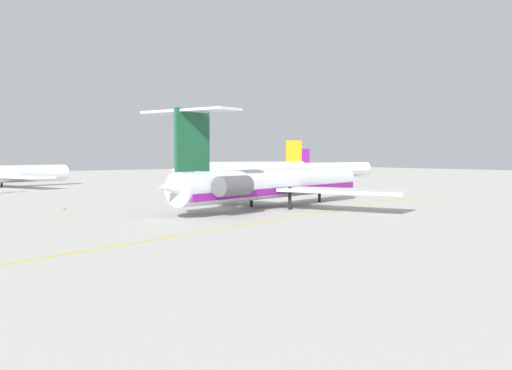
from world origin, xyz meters
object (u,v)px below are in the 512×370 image
(airliner_far_right, at_px, (336,167))
(ground_crew_near_tail, at_px, (267,189))
(ground_crew_near_nose, at_px, (240,187))
(main_jetliner, at_px, (270,183))
(airliner_mid_right, at_px, (239,170))
(airliner_mid_left, at_px, (5,174))
(safety_cone_nose, at_px, (64,208))

(airliner_far_right, distance_m, ground_crew_near_tail, 97.96)
(airliner_far_right, distance_m, ground_crew_near_nose, 95.05)
(main_jetliner, height_order, ground_crew_near_nose, main_jetliner)
(airliner_far_right, xyz_separation_m, ground_crew_near_nose, (-79.67, -51.81, -1.42))
(main_jetliner, bearing_deg, airliner_mid_right, 42.34)
(airliner_far_right, relative_size, ground_crew_near_tail, 17.55)
(airliner_mid_right, bearing_deg, ground_crew_near_nose, 70.76)
(airliner_far_right, bearing_deg, airliner_mid_left, -165.66)
(airliner_mid_right, bearing_deg, airliner_far_right, -143.76)
(main_jetliner, distance_m, ground_crew_near_tail, 24.44)
(airliner_mid_left, distance_m, airliner_far_right, 106.58)
(main_jetliner, xyz_separation_m, ground_crew_near_nose, (14.51, 25.21, -2.09))
(airliner_mid_left, relative_size, safety_cone_nose, 57.21)
(airliner_mid_right, height_order, safety_cone_nose, airliner_mid_right)
(airliner_far_right, relative_size, safety_cone_nose, 52.45)
(airliner_mid_left, distance_m, airliner_mid_right, 53.44)
(safety_cone_nose, bearing_deg, ground_crew_near_nose, 17.08)
(ground_crew_near_nose, bearing_deg, airliner_far_right, 132.33)
(airliner_mid_left, distance_m, ground_crew_near_tail, 58.51)
(ground_crew_near_nose, bearing_deg, safety_cone_nose, -63.63)
(main_jetliner, bearing_deg, safety_cone_nose, 133.10)
(safety_cone_nose, bearing_deg, airliner_mid_right, 36.09)
(airliner_mid_left, xyz_separation_m, airliner_mid_right, (52.17, -11.57, 0.28))
(main_jetliner, distance_m, ground_crew_near_nose, 29.16)
(main_jetliner, relative_size, safety_cone_nose, 72.85)
(airliner_mid_right, relative_size, ground_crew_near_nose, 19.23)
(airliner_mid_left, bearing_deg, ground_crew_near_nose, -72.84)
(airliner_far_right, bearing_deg, safety_cone_nose, -140.63)
(ground_crew_near_nose, height_order, safety_cone_nose, ground_crew_near_nose)
(safety_cone_nose, bearing_deg, main_jetliner, -33.38)
(main_jetliner, relative_size, ground_crew_near_nose, 22.52)
(ground_crew_near_nose, xyz_separation_m, safety_cone_nose, (-35.99, -11.06, -0.85))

